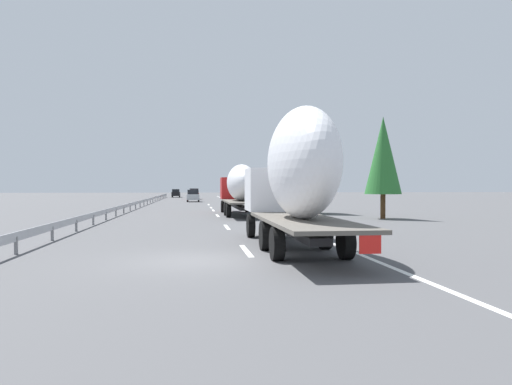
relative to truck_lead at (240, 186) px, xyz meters
name	(u,v)px	position (x,y,z in m)	size (l,w,h in m)	color
ground_plane	(194,206)	(17.16, 3.60, -2.31)	(260.00, 260.00, 0.00)	#4C4C4F
lane_stripe_0	(246,251)	(-20.84, 1.80, -2.31)	(3.20, 0.20, 0.01)	white
lane_stripe_1	(227,227)	(-11.01, 1.80, -2.31)	(3.20, 0.20, 0.01)	white
lane_stripe_2	(218,216)	(-0.42, 1.80, -2.31)	(3.20, 0.20, 0.01)	white
lane_stripe_3	(213,210)	(7.91, 1.80, -2.31)	(3.20, 0.20, 0.01)	white
lane_stripe_4	(211,208)	(13.70, 1.80, -2.31)	(3.20, 0.20, 0.01)	white
lane_stripe_5	(209,205)	(22.37, 1.80, -2.31)	(3.20, 0.20, 0.01)	white
edge_line_right	(238,205)	(22.16, -1.90, -2.31)	(110.00, 0.20, 0.01)	white
truck_lead	(240,186)	(0.00, 0.00, 0.00)	(13.04, 2.55, 4.00)	#B21919
truck_trailing	(295,175)	(-20.78, 0.00, 0.39)	(12.25, 2.55, 4.97)	silver
car_silver_hatch	(193,196)	(34.26, 3.77, -1.39)	(4.12, 1.88, 1.83)	#ADB2B7
car_red_compact	(194,194)	(48.90, 3.63, -1.34)	(4.34, 1.79, 1.96)	red
car_black_suv	(176,193)	(64.41, 7.46, -1.41)	(4.48, 1.74, 1.76)	black
road_sign	(254,186)	(15.06, -3.10, 0.01)	(0.10, 0.90, 3.37)	gray
tree_0	(262,179)	(45.60, -8.45, 1.36)	(3.52, 3.52, 5.52)	#472D19
tree_1	(383,156)	(-5.44, -9.73, 2.19)	(2.59, 2.59, 7.28)	#472D19
tree_2	(274,177)	(19.66, -6.14, 1.22)	(2.48, 2.48, 5.73)	#472D19
tree_3	(314,156)	(1.52, -6.51, 2.60)	(3.79, 3.79, 7.86)	#472D19
guardrail_median	(144,201)	(20.16, 9.60, -1.73)	(94.00, 0.10, 0.76)	#9EA0A5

